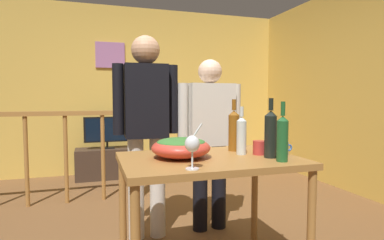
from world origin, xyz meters
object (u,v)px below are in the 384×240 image
Objects in this scene: stair_railing at (82,146)px; serving_table at (209,172)px; mug_blue at (282,149)px; person_standing_right at (210,131)px; wine_glass at (192,145)px; wine_bottle_green at (282,137)px; wine_bottle_clear at (241,135)px; mug_red at (259,148)px; person_standing_left at (146,120)px; salad_bowl at (181,147)px; framed_picture at (110,55)px; flat_screen_tv at (107,130)px; wine_bottle_dark at (271,133)px; wine_bottle_amber at (234,130)px; tv_console at (108,163)px.

stair_railing is 1.86× the size of serving_table.
serving_table is 0.51m from mug_blue.
person_standing_right is at bearing 104.15° from mug_blue.
wine_glass is 1.14m from person_standing_right.
wine_bottle_green is 0.99m from person_standing_right.
wine_bottle_clear reaches higher than mug_blue.
person_standing_left is at bearing 130.38° from mug_red.
stair_railing is 5.58× the size of salad_bowl.
salad_bowl reaches higher than mug_blue.
flat_screen_tv is at bearing -104.06° from framed_picture.
framed_picture is 3.65× the size of mug_red.
wine_bottle_dark is at bearing -73.89° from flat_screen_tv.
wine_bottle_amber is at bearing 85.13° from person_standing_right.
framed_picture is 3.41m from serving_table.
wine_bottle_green is 0.97× the size of wine_bottle_amber.
wine_bottle_amber is at bearing 132.76° from mug_blue.
mug_blue is 0.08× the size of person_standing_right.
salad_bowl is 0.62m from wine_bottle_green.
wine_glass is at bearing -84.63° from flat_screen_tv.
salad_bowl is at bearing -83.53° from tv_console.
wine_bottle_clear is 0.28m from mug_blue.
wine_bottle_green is 0.13m from wine_bottle_dark.
flat_screen_tv is 3.25m from wine_bottle_green.
wine_bottle_clear is (1.07, -1.84, 0.30)m from stair_railing.
wine_bottle_amber is 0.77m from person_standing_left.
salad_bowl is (0.33, -2.87, 0.65)m from tv_console.
tv_console is 2.98m from serving_table.
framed_picture is at bearing 102.87° from wine_bottle_green.
framed_picture is 2.73m from person_standing_right.
wine_bottle_amber reaches higher than serving_table.
tv_console is 3.10m from mug_red.
framed_picture reaches higher than mug_red.
wine_bottle_green is (0.57, 0.04, 0.02)m from wine_glass.
flat_screen_tv is 0.43× the size of person_standing_right.
wine_bottle_green is at bearing -74.62° from tv_console.
wine_bottle_clear reaches higher than flat_screen_tv.
stair_railing is at bearing 122.18° from mug_red.
flat_screen_tv is 2.91m from serving_table.
serving_table is (0.83, -1.86, 0.07)m from stair_railing.
mug_red is at bearing 154.98° from mug_blue.
serving_table reaches higher than tv_console.
salad_bowl is at bearing 170.20° from serving_table.
salad_bowl is 0.99× the size of wine_bottle_dark.
tv_console is at bearing 106.39° from mug_red.
wine_bottle_amber is (0.46, 0.47, 0.02)m from wine_glass.
flat_screen_tv is 2.17m from person_standing_left.
wine_glass is (0.30, -3.16, 0.22)m from flat_screen_tv.
salad_bowl reaches higher than tv_console.
tv_console is at bearing 105.95° from wine_bottle_dark.
salad_bowl reaches higher than mug_red.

